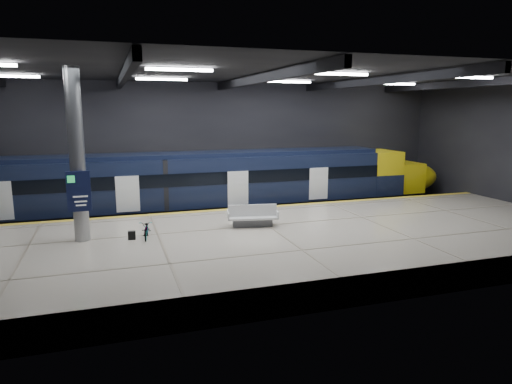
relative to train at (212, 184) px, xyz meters
name	(u,v)px	position (x,y,z in m)	size (l,w,h in m)	color
ground	(260,242)	(1.17, -5.50, -2.06)	(30.00, 30.00, 0.00)	black
room_shell	(261,123)	(1.16, -5.49, 3.66)	(30.10, 16.10, 8.05)	black
platform	(279,245)	(1.17, -8.00, -1.51)	(30.00, 11.00, 1.10)	beige
safety_strip	(244,208)	(1.17, -2.75, -0.95)	(30.00, 0.40, 0.01)	gold
rails	(231,216)	(1.17, 0.00, -1.98)	(30.00, 1.52, 0.16)	gray
train	(212,184)	(0.00, 0.00, 0.00)	(29.40, 2.84, 3.79)	black
bench	(252,219)	(0.44, -6.49, -0.60)	(2.43, 1.37, 1.01)	#595B60
bicycle	(147,229)	(-4.32, -7.03, -0.57)	(0.51, 1.48, 0.77)	#99999E
pannier_bag	(132,235)	(-4.92, -7.03, -0.78)	(0.30, 0.18, 0.35)	black
info_column	(77,158)	(-6.83, -6.52, 2.40)	(0.90, 0.78, 6.90)	#9EA0A5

